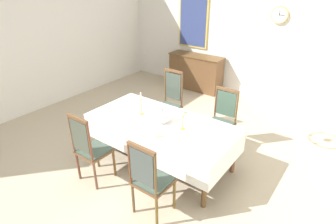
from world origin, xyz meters
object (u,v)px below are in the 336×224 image
object	(u,v)px
bowl_near_left	(179,111)
spoon_primary	(186,113)
sideboard	(196,72)
spoon_secondary	(161,137)
framed_painting	(193,19)
chair_south_a	(90,148)
chair_north_a	(170,101)
chair_south_b	(150,179)
mounted_clock	(280,15)
soup_tureen	(162,116)
bowl_near_right	(153,134)
chair_north_b	(222,119)
dining_table	(161,126)
candlestick_west	(141,106)
candlestick_east	(183,122)

from	to	relation	value
bowl_near_left	spoon_primary	distance (m)	0.11
bowl_near_left	sideboard	distance (m)	2.99
spoon_secondary	framed_painting	bearing A→B (deg)	132.02
chair_south_a	sideboard	size ratio (longest dim) A/B	0.77
chair_north_a	spoon_secondary	distance (m)	1.54
chair_north_a	sideboard	world-z (taller)	chair_north_a
chair_south_b	mounted_clock	size ratio (longest dim) A/B	3.13
soup_tureen	bowl_near_left	bearing A→B (deg)	86.90
soup_tureen	spoon_secondary	size ratio (longest dim) A/B	1.55
soup_tureen	bowl_near_right	distance (m)	0.41
chair_south_b	bowl_near_right	size ratio (longest dim) A/B	6.33
soup_tureen	bowl_near_right	size ratio (longest dim) A/B	1.55
chair_south_a	chair_north_b	world-z (taller)	chair_south_a
spoon_primary	spoon_secondary	size ratio (longest dim) A/B	1.01
chair_south_b	sideboard	world-z (taller)	chair_south_b
dining_table	mounted_clock	xyz separation A→B (m)	(0.56, 3.35, 1.33)
chair_north_b	bowl_near_left	size ratio (longest dim) A/B	6.46
sideboard	spoon_secondary	bearing A→B (deg)	113.83
chair_north_a	spoon_primary	size ratio (longest dim) A/B	6.73
chair_south_a	dining_table	bearing A→B (deg)	60.49
chair_south_a	bowl_near_right	bearing A→B (deg)	39.90
chair_south_a	candlestick_west	distance (m)	1.02
bowl_near_left	framed_painting	world-z (taller)	framed_painting
spoon_primary	framed_painting	distance (m)	3.50
candlestick_east	sideboard	xyz separation A→B (m)	(-1.65, 3.10, -0.42)
framed_painting	sideboard	bearing A→B (deg)	-41.26
chair_north_a	spoon_primary	world-z (taller)	chair_north_a
dining_table	chair_north_a	size ratio (longest dim) A/B	1.93
spoon_primary	sideboard	xyz separation A→B (m)	(-1.41, 2.65, -0.30)
soup_tureen	bowl_near_right	bearing A→B (deg)	-72.10
bowl_near_right	dining_table	bearing A→B (deg)	110.94
spoon_primary	sideboard	world-z (taller)	sideboard
candlestick_west	spoon_secondary	size ratio (longest dim) A/B	2.20
dining_table	bowl_near_left	xyz separation A→B (m)	(0.05, 0.43, 0.10)
chair_north_b	soup_tureen	size ratio (longest dim) A/B	4.00
mounted_clock	candlestick_west	bearing A→B (deg)	-105.99
chair_north_b	mounted_clock	distance (m)	2.80
bowl_near_left	mounted_clock	xyz separation A→B (m)	(0.52, 2.92, 1.23)
chair_south_a	candlestick_east	bearing A→B (deg)	45.55
candlestick_east	chair_north_a	bearing A→B (deg)	134.32
chair_north_a	framed_painting	distance (m)	2.84
candlestick_west	sideboard	size ratio (longest dim) A/B	0.26
sideboard	mounted_clock	bearing A→B (deg)	-172.35
chair_south_b	framed_painting	world-z (taller)	framed_painting
bowl_near_right	sideboard	size ratio (longest dim) A/B	0.12
candlestick_west	spoon_primary	distance (m)	0.73
chair_north_a	framed_painting	world-z (taller)	framed_painting
spoon_primary	mounted_clock	world-z (taller)	mounted_clock
candlestick_east	bowl_near_left	size ratio (longest dim) A/B	1.93
soup_tureen	sideboard	size ratio (longest dim) A/B	0.19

